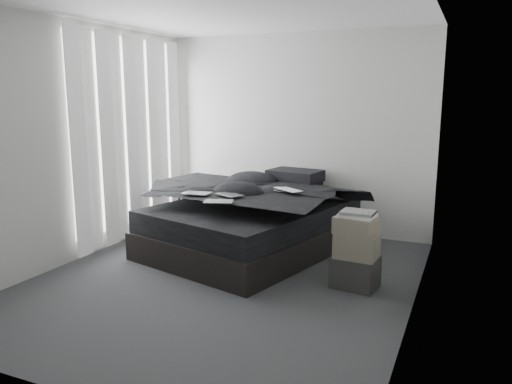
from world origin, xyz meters
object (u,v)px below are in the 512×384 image
at_px(bed, 252,237).
at_px(box_lower, 355,272).
at_px(laptop, 284,183).
at_px(side_stand, 194,216).

xyz_separation_m(bed, box_lower, (1.39, -0.67, -0.01)).
xyz_separation_m(laptop, side_stand, (-1.23, 0.09, -0.52)).
bearing_deg(side_stand, bed, -2.42).
bearing_deg(laptop, side_stand, -151.35).
height_order(bed, laptop, laptop).
xyz_separation_m(laptop, box_lower, (0.96, -0.61, -0.69)).
xyz_separation_m(side_stand, box_lower, (2.19, -0.70, -0.17)).
relative_size(bed, side_stand, 3.54).
bearing_deg(laptop, box_lower, 0.19).
bearing_deg(box_lower, laptop, 147.44).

